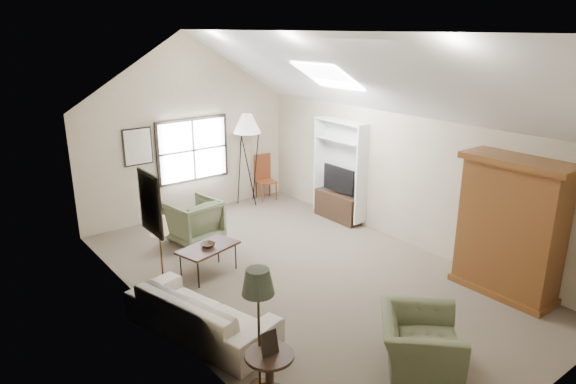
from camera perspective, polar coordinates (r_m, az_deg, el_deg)
room_shell at (r=7.96m, az=1.81°, el=11.76°), size 5.01×8.01×4.00m
window at (r=11.59m, az=-10.51°, el=4.61°), size 1.72×0.08×1.42m
skylight at (r=9.48m, az=4.46°, el=12.79°), size 0.80×1.20×0.52m
wall_art at (r=8.94m, az=-15.77°, el=2.12°), size 1.97×3.71×0.88m
armoire at (r=8.64m, az=23.51°, el=-3.67°), size 0.60×1.50×2.20m
tv_alcove at (r=11.06m, az=5.77°, el=2.57°), size 0.32×1.30×2.10m
media_console at (r=11.30m, az=5.56°, el=-1.60°), size 0.34×1.18×0.60m
tv_panel at (r=11.11m, az=5.65°, el=1.41°), size 0.05×0.90×0.55m
sofa at (r=7.31m, az=-9.63°, el=-13.06°), size 1.42×2.39×0.65m
armchair_near at (r=6.76m, az=14.41°, el=-15.96°), size 1.45×1.45×0.71m
armchair_far at (r=10.26m, az=-10.47°, el=-3.14°), size 1.04×1.06×0.85m
coffee_table at (r=8.92m, az=-8.79°, el=-7.53°), size 1.13×0.80×0.52m
bowl at (r=8.80m, az=-8.88°, el=-5.83°), size 0.30×0.30×0.06m
side_table at (r=6.20m, az=-2.06°, el=-19.65°), size 0.69×0.69×0.56m
side_chair at (r=12.50m, az=-2.46°, el=1.61°), size 0.50×0.50×1.10m
tripod_lamp at (r=12.08m, az=-4.49°, el=3.69°), size 0.75×0.75×2.20m
dark_lamp at (r=6.05m, az=-3.26°, el=-14.96°), size 0.46×0.46×1.56m
tan_lamp at (r=8.11m, az=-13.87°, el=-7.12°), size 0.34×0.34×1.40m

